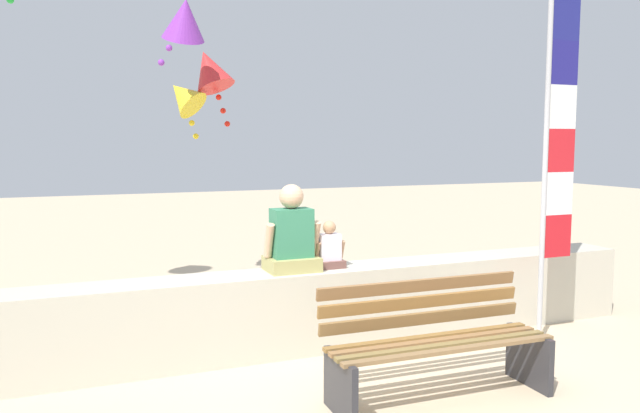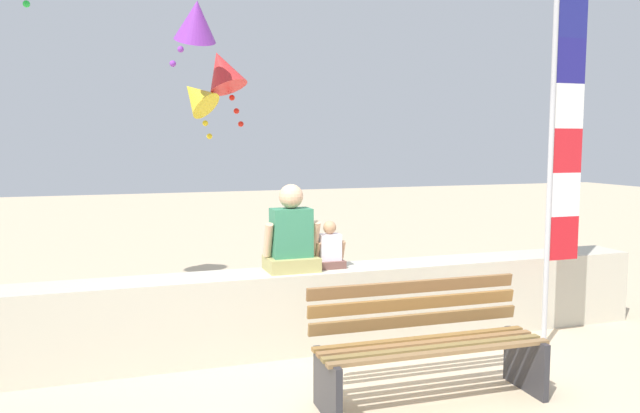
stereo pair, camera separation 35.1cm
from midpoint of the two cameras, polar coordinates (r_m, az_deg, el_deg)
name	(u,v)px [view 2 (the right image)]	position (r m, az deg, el deg)	size (l,w,h in m)	color
ground_plane	(371,385)	(5.34, 6.62, -15.89)	(40.00, 40.00, 0.00)	beige
seawall_ledge	(328,307)	(6.13, 2.44, -9.17)	(6.83, 0.51, 0.77)	beige
park_bench	(427,345)	(5.01, 11.76, -12.29)	(1.80, 0.65, 0.88)	olive
person_adult	(291,237)	(5.88, -0.94, -2.80)	(0.53, 0.39, 0.82)	tan
person_child	(330,249)	(6.03, 2.56, -3.95)	(0.30, 0.22, 0.46)	brown
flag_banner	(561,146)	(6.39, 22.64, 5.11)	(0.38, 0.05, 3.36)	#B7B7BC
kite_red	(223,71)	(8.77, -7.71, 12.20)	(0.86, 0.87, 1.11)	red
kite_yellow	(197,97)	(8.71, -10.05, 9.86)	(0.76, 0.75, 0.89)	yellow
kite_purple	(196,21)	(8.23, -10.02, 16.34)	(0.63, 0.72, 0.91)	purple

